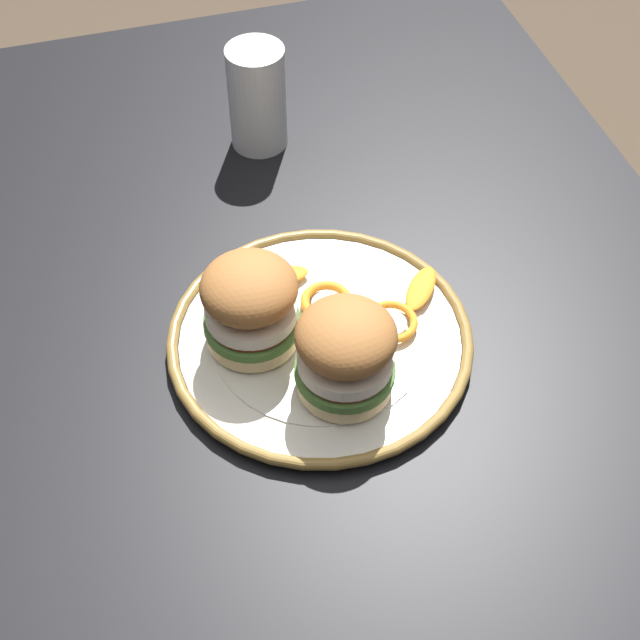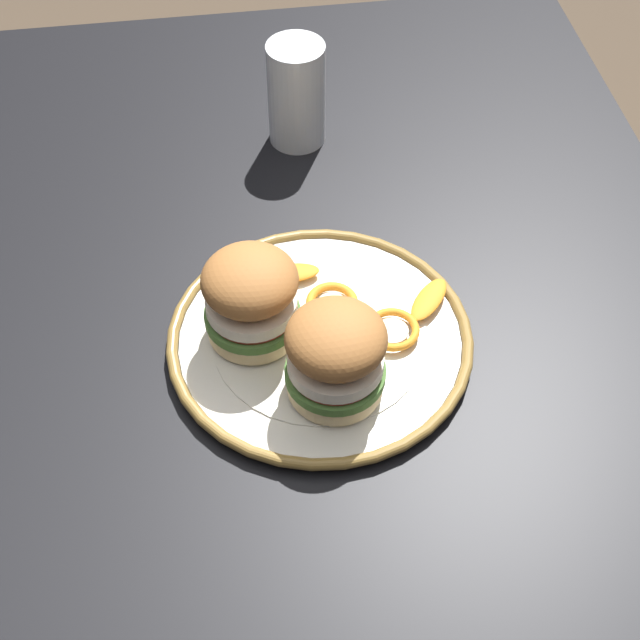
% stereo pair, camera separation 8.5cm
% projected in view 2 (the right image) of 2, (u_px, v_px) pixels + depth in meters
% --- Properties ---
extents(dining_table, '(1.37, 0.94, 0.73)m').
position_uv_depth(dining_table, '(308.00, 431.00, 1.00)').
color(dining_table, black).
rests_on(dining_table, ground).
extents(dinner_plate, '(0.31, 0.31, 0.02)m').
position_uv_depth(dinner_plate, '(320.00, 339.00, 0.95)').
color(dinner_plate, silver).
rests_on(dinner_plate, dining_table).
extents(sandwich_half_left, '(0.13, 0.13, 0.10)m').
position_uv_depth(sandwich_half_left, '(336.00, 354.00, 0.86)').
color(sandwich_half_left, beige).
rests_on(sandwich_half_left, dinner_plate).
extents(sandwich_half_right, '(0.13, 0.13, 0.10)m').
position_uv_depth(sandwich_half_right, '(251.00, 297.00, 0.91)').
color(sandwich_half_right, beige).
rests_on(sandwich_half_right, dinner_plate).
extents(orange_peel_curled, '(0.07, 0.07, 0.01)m').
position_uv_depth(orange_peel_curled, '(392.00, 330.00, 0.94)').
color(orange_peel_curled, orange).
rests_on(orange_peel_curled, dinner_plate).
extents(orange_peel_strip_long, '(0.07, 0.06, 0.01)m').
position_uv_depth(orange_peel_strip_long, '(429.00, 299.00, 0.97)').
color(orange_peel_strip_long, orange).
rests_on(orange_peel_strip_long, dinner_plate).
extents(orange_peel_strip_short, '(0.03, 0.06, 0.01)m').
position_uv_depth(orange_peel_strip_short, '(286.00, 273.00, 1.00)').
color(orange_peel_strip_short, orange).
rests_on(orange_peel_strip_short, dinner_plate).
extents(orange_peel_small_curl, '(0.08, 0.08, 0.01)m').
position_uv_depth(orange_peel_small_curl, '(332.00, 303.00, 0.97)').
color(orange_peel_small_curl, orange).
rests_on(orange_peel_small_curl, dinner_plate).
extents(drinking_glass, '(0.07, 0.07, 0.13)m').
position_uv_depth(drinking_glass, '(297.00, 100.00, 1.14)').
color(drinking_glass, white).
rests_on(drinking_glass, dining_table).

